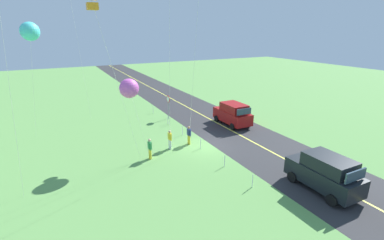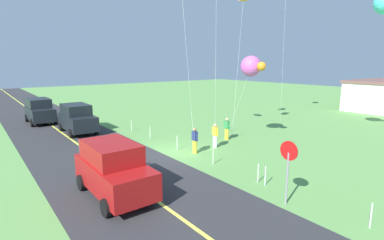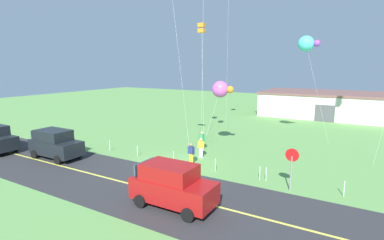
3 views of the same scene
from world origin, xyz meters
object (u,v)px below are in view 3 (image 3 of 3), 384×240
object	(u,v)px
kite_yellow_high	(221,89)
stop_sign	(292,161)
car_parked_west_near	(55,144)
kite_cyan_top	(307,44)
kite_orange_near	(202,28)
person_child_watcher	(202,140)
person_adult_near	(201,147)
person_adult_companion	(191,153)
car_suv_foreground	(172,185)
warehouse_distant	(329,104)

from	to	relation	value
kite_yellow_high	stop_sign	bearing A→B (deg)	-39.47
car_parked_west_near	kite_cyan_top	distance (m)	22.92
car_parked_west_near	kite_orange_near	distance (m)	16.24
person_child_watcher	kite_yellow_high	distance (m)	4.65
person_adult_near	person_adult_companion	distance (m)	1.82
car_suv_foreground	person_child_watcher	xyz separation A→B (m)	(-3.72, 10.08, -0.29)
warehouse_distant	kite_yellow_high	bearing A→B (deg)	-104.67
car_parked_west_near	person_child_watcher	size ratio (longest dim) A/B	2.75
person_adult_companion	kite_yellow_high	size ratio (longest dim) A/B	0.27
person_adult_near	kite_orange_near	size ratio (longest dim) A/B	0.14
stop_sign	person_adult_companion	world-z (taller)	stop_sign
kite_cyan_top	kite_yellow_high	bearing A→B (deg)	-134.17
stop_sign	kite_yellow_high	bearing A→B (deg)	140.53
stop_sign	kite_yellow_high	size ratio (longest dim) A/B	0.43
kite_orange_near	kite_cyan_top	distance (m)	9.59
person_child_watcher	kite_yellow_high	xyz separation A→B (m)	(1.30, 0.93, 4.37)
kite_orange_near	kite_cyan_top	xyz separation A→B (m)	(8.85, 3.37, -1.51)
kite_cyan_top	warehouse_distant	distance (m)	19.32
kite_orange_near	kite_cyan_top	world-z (taller)	kite_orange_near
person_adult_companion	kite_orange_near	xyz separation A→B (m)	(-3.09, 7.19, 9.76)
car_parked_west_near	person_adult_companion	bearing A→B (deg)	21.99
stop_sign	person_child_watcher	bearing A→B (deg)	149.42
stop_sign	person_child_watcher	world-z (taller)	stop_sign
car_suv_foreground	person_adult_companion	bearing A→B (deg)	112.21
car_parked_west_near	stop_sign	xyz separation A→B (m)	(17.40, 2.82, 0.65)
car_parked_west_near	person_child_watcher	bearing A→B (deg)	41.75
person_adult_near	person_adult_companion	xyz separation A→B (m)	(0.17, -1.81, 0.00)
person_adult_near	kite_yellow_high	distance (m)	5.28
stop_sign	warehouse_distant	xyz separation A→B (m)	(-1.08, 29.64, -0.05)
person_adult_near	stop_sign	bearing A→B (deg)	126.59
car_suv_foreground	person_adult_near	world-z (taller)	car_suv_foreground
car_suv_foreground	kite_cyan_top	distance (m)	18.87
person_child_watcher	stop_sign	bearing A→B (deg)	99.95
kite_orange_near	stop_sign	bearing A→B (deg)	-38.75
car_suv_foreground	stop_sign	bearing A→B (deg)	45.99
car_suv_foreground	kite_cyan_top	size ratio (longest dim) A/B	0.45
kite_yellow_high	kite_cyan_top	bearing A→B (deg)	45.83
kite_yellow_high	kite_orange_near	distance (m)	6.73
car_parked_west_near	person_adult_near	xyz separation A→B (m)	(9.84, 5.85, -0.29)
kite_cyan_top	kite_orange_near	bearing A→B (deg)	-159.14
car_parked_west_near	person_adult_near	distance (m)	11.45
stop_sign	kite_cyan_top	xyz separation A→B (m)	(-1.64, 11.79, 7.32)
person_child_watcher	kite_cyan_top	distance (m)	12.71
person_child_watcher	kite_orange_near	xyz separation A→B (m)	(-1.92, 3.35, 9.76)
stop_sign	car_parked_west_near	bearing A→B (deg)	-170.80
person_adult_companion	person_child_watcher	distance (m)	4.02
car_parked_west_near	warehouse_distant	size ratio (longest dim) A/B	0.24
person_adult_near	warehouse_distant	bearing A→B (deg)	-135.25
person_child_watcher	kite_cyan_top	xyz separation A→B (m)	(6.93, 6.73, 8.26)
kite_orange_near	person_adult_companion	bearing A→B (deg)	-66.73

